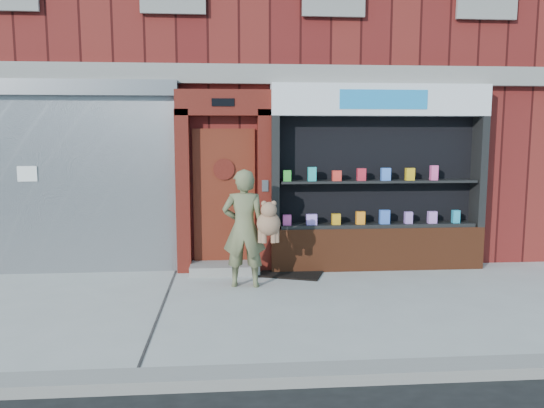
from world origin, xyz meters
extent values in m
plane|color=#9E9E99|center=(0.00, 0.00, 0.00)|extent=(80.00, 80.00, 0.00)
cube|color=gray|center=(0.00, -2.15, 0.06)|extent=(60.00, 0.30, 0.12)
cube|color=#591514|center=(0.00, 6.00, 4.00)|extent=(12.00, 8.00, 8.00)
cube|color=gray|center=(0.00, 1.92, 3.15)|extent=(12.00, 0.16, 0.30)
cube|color=gray|center=(-3.00, 1.94, 1.40)|extent=(3.00, 0.10, 2.80)
cube|color=slate|center=(-3.00, 1.88, 2.92)|extent=(3.10, 0.30, 0.24)
cube|color=white|center=(-3.80, 1.88, 1.60)|extent=(0.30, 0.01, 0.24)
cube|color=#4D120D|center=(-1.40, 1.86, 1.30)|extent=(0.22, 0.28, 2.60)
cube|color=#4D120D|center=(-0.10, 1.86, 1.30)|extent=(0.22, 0.28, 2.60)
cube|color=#4D120D|center=(-0.75, 1.86, 2.70)|extent=(1.50, 0.28, 0.40)
cube|color=black|center=(-0.75, 1.71, 2.70)|extent=(0.35, 0.01, 0.12)
cube|color=#5C1E11|center=(-0.75, 1.97, 1.20)|extent=(1.00, 0.06, 2.20)
cylinder|color=black|center=(-0.75, 1.93, 1.65)|extent=(0.28, 0.02, 0.28)
cylinder|color=#4D120D|center=(-0.75, 1.92, 1.65)|extent=(0.34, 0.02, 0.34)
cube|color=gray|center=(-0.75, 1.70, 0.07)|extent=(1.10, 0.55, 0.15)
cube|color=slate|center=(-0.10, 1.71, 1.40)|extent=(0.10, 0.02, 0.18)
cube|color=brown|center=(1.75, 1.80, 0.35)|extent=(3.50, 0.40, 0.70)
cube|color=black|center=(0.06, 1.80, 1.60)|extent=(0.12, 0.40, 1.80)
cube|color=black|center=(3.44, 1.80, 1.60)|extent=(0.12, 0.40, 1.80)
cube|color=black|center=(1.75, 1.99, 1.60)|extent=(3.30, 0.03, 1.80)
cube|color=black|center=(1.75, 1.80, 0.73)|extent=(3.20, 0.36, 0.06)
cube|color=black|center=(1.75, 1.80, 1.45)|extent=(3.20, 0.36, 0.04)
cube|color=white|center=(1.75, 1.80, 2.75)|extent=(3.50, 0.40, 0.50)
cube|color=#1875B6|center=(1.75, 1.59, 2.75)|extent=(1.40, 0.01, 0.30)
cube|color=#E94DA5|center=(0.25, 1.72, 0.84)|extent=(0.13, 0.09, 0.17)
cube|color=#B487F3|center=(0.65, 1.72, 0.85)|extent=(0.17, 0.09, 0.17)
cube|color=orange|center=(1.05, 1.72, 0.85)|extent=(0.14, 0.09, 0.18)
cube|color=orange|center=(1.45, 1.72, 0.86)|extent=(0.14, 0.09, 0.21)
cube|color=blue|center=(1.85, 1.72, 0.87)|extent=(0.16, 0.09, 0.23)
cube|color=#A174D1|center=(2.25, 1.72, 0.86)|extent=(0.12, 0.09, 0.19)
cube|color=#BB79DB|center=(2.65, 1.72, 0.86)|extent=(0.14, 0.09, 0.20)
cube|color=teal|center=(3.05, 1.72, 0.87)|extent=(0.12, 0.09, 0.21)
cube|color=green|center=(0.25, 1.72, 1.56)|extent=(0.12, 0.09, 0.17)
cube|color=#22AEAD|center=(0.65, 1.72, 1.58)|extent=(0.13, 0.09, 0.22)
cube|color=red|center=(1.05, 1.72, 1.55)|extent=(0.14, 0.09, 0.16)
cube|color=red|center=(1.45, 1.72, 1.57)|extent=(0.14, 0.09, 0.20)
cube|color=#467CEE|center=(1.85, 1.72, 1.57)|extent=(0.15, 0.09, 0.20)
cube|color=gold|center=(2.25, 1.72, 1.57)|extent=(0.14, 0.09, 0.20)
cube|color=#F45199|center=(2.65, 1.72, 1.59)|extent=(0.11, 0.09, 0.24)
imported|color=#616442|center=(-0.46, 0.93, 0.86)|extent=(0.66, 0.47, 1.72)
sphere|color=brown|center=(-0.11, 0.82, 0.94)|extent=(0.34, 0.34, 0.34)
sphere|color=brown|center=(-0.11, 0.77, 1.15)|extent=(0.23, 0.23, 0.23)
sphere|color=brown|center=(-0.18, 0.77, 1.24)|extent=(0.08, 0.08, 0.08)
sphere|color=brown|center=(-0.04, 0.77, 1.24)|extent=(0.08, 0.08, 0.08)
cylinder|color=brown|center=(-0.23, 0.82, 0.77)|extent=(0.08, 0.08, 0.21)
cylinder|color=brown|center=(0.00, 0.82, 0.77)|extent=(0.08, 0.08, 0.21)
cylinder|color=brown|center=(-0.18, 0.80, 0.77)|extent=(0.08, 0.08, 0.21)
cylinder|color=brown|center=(-0.04, 0.80, 0.77)|extent=(0.08, 0.08, 0.21)
cube|color=black|center=(0.30, 1.55, 0.01)|extent=(1.13, 0.95, 0.02)
camera|label=1|loc=(-0.67, -6.63, 2.21)|focal=35.00mm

